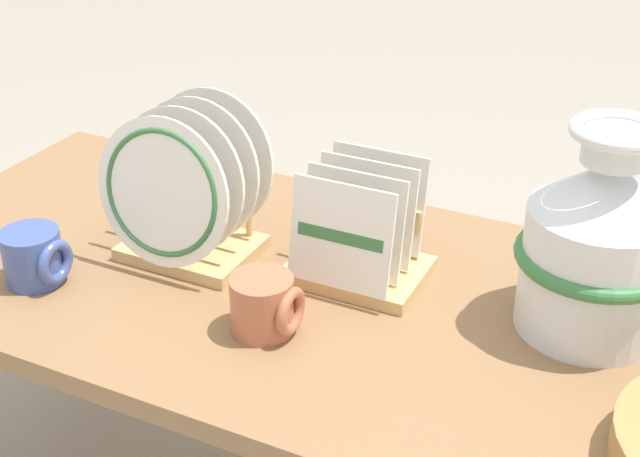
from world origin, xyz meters
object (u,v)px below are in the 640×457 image
object	(u,v)px
dish_rack_square_plates	(359,243)
ceramic_vase	(598,244)
dish_rack_round_plates	(185,198)
mug_cobalt_glaze	(35,257)
mug_terracotta_glaze	(265,305)

from	to	relation	value
dish_rack_square_plates	ceramic_vase	bearing A→B (deg)	3.04
dish_rack_round_plates	dish_rack_square_plates	world-z (taller)	dish_rack_round_plates
dish_rack_round_plates	mug_cobalt_glaze	size ratio (longest dim) A/B	2.60
dish_rack_round_plates	mug_terracotta_glaze	world-z (taller)	dish_rack_round_plates
mug_cobalt_glaze	mug_terracotta_glaze	bearing A→B (deg)	5.77
dish_rack_round_plates	mug_terracotta_glaze	size ratio (longest dim) A/B	2.60
mug_cobalt_glaze	mug_terracotta_glaze	world-z (taller)	same
dish_rack_round_plates	dish_rack_square_plates	bearing A→B (deg)	13.54
ceramic_vase	mug_terracotta_glaze	xyz separation A→B (m)	(-0.42, -0.22, -0.10)
ceramic_vase	mug_terracotta_glaze	distance (m)	0.48
ceramic_vase	mug_cobalt_glaze	bearing A→B (deg)	-162.39
mug_cobalt_glaze	mug_terracotta_glaze	size ratio (longest dim) A/B	1.00
dish_rack_square_plates	mug_cobalt_glaze	bearing A→B (deg)	-152.26
dish_rack_square_plates	mug_terracotta_glaze	xyz separation A→B (m)	(-0.06, -0.20, -0.02)
ceramic_vase	mug_terracotta_glaze	size ratio (longest dim) A/B	3.14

